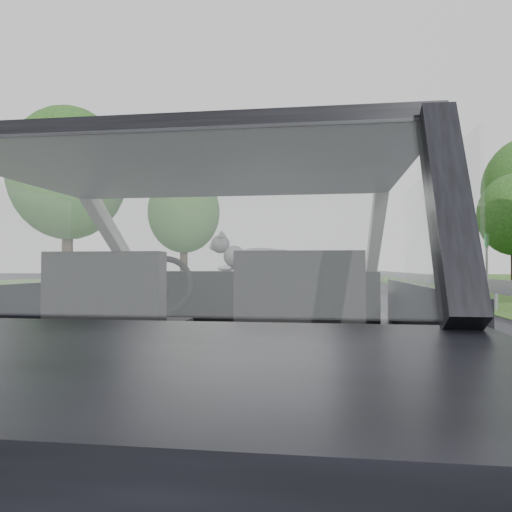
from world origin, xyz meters
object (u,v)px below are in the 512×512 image
(cat, at_px, (261,258))
(highway_sign, at_px, (487,262))
(subject_car, at_px, (220,330))
(other_car, at_px, (292,272))

(cat, xyz_separation_m, highway_sign, (7.13, 19.42, 0.14))
(subject_car, height_order, cat, subject_car)
(cat, height_order, highway_sign, highway_sign)
(highway_sign, bearing_deg, other_car, -153.65)
(other_car, distance_m, highway_sign, 8.29)
(subject_car, distance_m, cat, 0.71)
(subject_car, distance_m, highway_sign, 21.30)
(subject_car, xyz_separation_m, highway_sign, (7.25, 20.02, 0.49))
(subject_car, distance_m, other_car, 19.68)
(subject_car, bearing_deg, other_car, 92.98)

